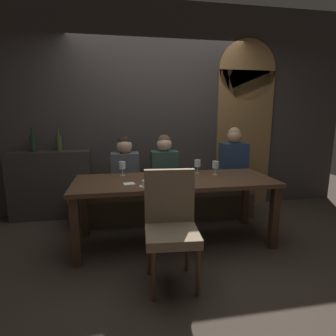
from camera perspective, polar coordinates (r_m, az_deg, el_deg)
name	(u,v)px	position (r m, az deg, el deg)	size (l,w,h in m)	color
ground	(174,241)	(3.28, 1.34, -15.00)	(9.00, 9.00, 0.00)	#382D26
back_wall_tiled	(158,111)	(4.14, -2.01, 11.93)	(6.00, 0.12, 3.00)	#383330
arched_door	(245,120)	(4.48, 15.77, 9.75)	(0.90, 0.05, 2.55)	olive
back_counter	(51,185)	(4.15, -23.24, -3.27)	(1.10, 0.28, 0.95)	#2F2B29
dining_table	(175,187)	(3.05, 1.40, -3.93)	(2.20, 0.84, 0.74)	#412B1C
banquette_bench	(164,203)	(3.83, -0.75, -7.35)	(2.50, 0.44, 0.45)	#4A3C2E
chair_near_side	(171,220)	(2.37, 0.58, -10.82)	(0.47, 0.47, 0.98)	#4C3321
diner_redhead	(125,165)	(3.63, -9.00, 0.61)	(0.36, 0.24, 0.72)	#4C515B
diner_bearded	(164,163)	(3.69, -0.81, 1.00)	(0.36, 0.24, 0.73)	#2D473D
diner_far_end	(233,158)	(3.94, 13.55, 2.01)	(0.36, 0.24, 0.82)	navy
wine_bottle_dark_red	(33,143)	(4.08, -26.46, 4.74)	(0.08, 0.08, 0.33)	black
wine_bottle_pale_label	(59,142)	(4.01, -21.88, 5.00)	(0.08, 0.08, 0.33)	#384728
wine_glass_far_right	(198,164)	(3.33, 6.21, 0.91)	(0.08, 0.08, 0.16)	silver
wine_glass_end_right	(122,166)	(3.23, -9.57, 0.41)	(0.08, 0.08, 0.16)	silver
wine_glass_near_left	(186,174)	(2.78, 3.77, -1.19)	(0.08, 0.08, 0.16)	silver
wine_glass_center_back	(216,165)	(3.27, 9.93, 0.55)	(0.08, 0.08, 0.16)	silver
espresso_cup	(145,184)	(2.72, -4.85, -3.38)	(0.12, 0.12, 0.06)	white
dessert_plate	(176,174)	(3.22, 1.65, -1.25)	(0.19, 0.19, 0.05)	white
folded_napkin	(129,184)	(2.84, -8.17, -3.29)	(0.11, 0.10, 0.01)	silver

